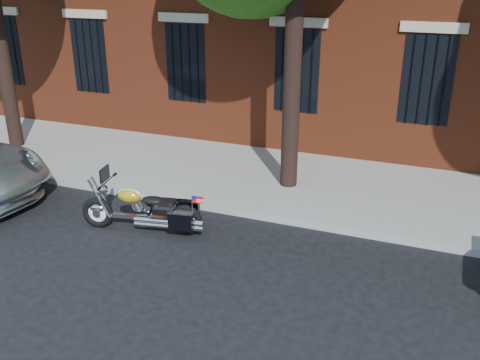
% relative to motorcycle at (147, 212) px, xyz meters
% --- Properties ---
extents(ground, '(120.00, 120.00, 0.00)m').
position_rel_motorcycle_xyz_m(ground, '(1.36, -0.09, -0.41)').
color(ground, black).
rests_on(ground, ground).
extents(curb, '(40.00, 0.16, 0.15)m').
position_rel_motorcycle_xyz_m(curb, '(1.36, 1.29, -0.34)').
color(curb, gray).
rests_on(curb, ground).
extents(sidewalk, '(40.00, 3.60, 0.15)m').
position_rel_motorcycle_xyz_m(sidewalk, '(1.36, 3.17, -0.34)').
color(sidewalk, gray).
rests_on(sidewalk, ground).
extents(motorcycle, '(2.44, 0.95, 1.22)m').
position_rel_motorcycle_xyz_m(motorcycle, '(0.00, 0.00, 0.00)').
color(motorcycle, black).
rests_on(motorcycle, ground).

